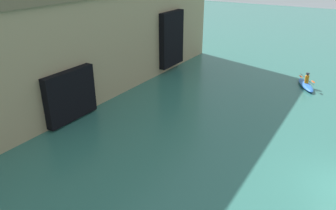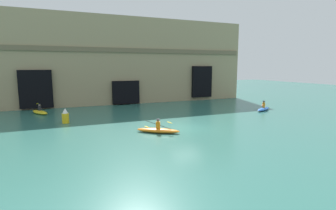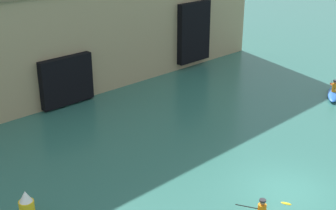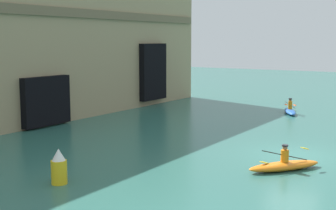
{
  "view_description": "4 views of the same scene",
  "coord_description": "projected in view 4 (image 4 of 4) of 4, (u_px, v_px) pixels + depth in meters",
  "views": [
    {
      "loc": [
        -13.48,
        0.83,
        9.01
      ],
      "look_at": [
        -0.8,
        8.67,
        2.34
      ],
      "focal_mm": 35.0,
      "sensor_mm": 36.0,
      "label": 1
    },
    {
      "loc": [
        -9.7,
        -18.88,
        5.09
      ],
      "look_at": [
        1.18,
        6.71,
        0.93
      ],
      "focal_mm": 28.0,
      "sensor_mm": 36.0,
      "label": 2
    },
    {
      "loc": [
        -15.9,
        -8.87,
        11.16
      ],
      "look_at": [
        1.19,
        8.7,
        1.17
      ],
      "focal_mm": 50.0,
      "sensor_mm": 36.0,
      "label": 3
    },
    {
      "loc": [
        -21.18,
        -6.78,
        5.37
      ],
      "look_at": [
        -0.84,
        6.47,
        1.98
      ],
      "focal_mm": 50.0,
      "sensor_mm": 36.0,
      "label": 4
    }
  ],
  "objects": [
    {
      "name": "ground_plane",
      "position": [
        293.0,
        155.0,
        21.98
      ],
      "size": [
        120.0,
        120.0,
        0.0
      ],
      "primitive_type": "plane",
      "color": "#2D665B"
    },
    {
      "name": "cliff_bluff",
      "position": [
        5.0,
        34.0,
        30.28
      ],
      "size": [
        36.23,
        7.35,
        11.53
      ],
      "color": "#9E8966",
      "rests_on": "ground"
    },
    {
      "name": "kayak_blue",
      "position": [
        290.0,
        111.0,
        34.26
      ],
      "size": [
        3.0,
        1.97,
        1.13
      ],
      "rotation": [
        0.0,
        0.0,
        3.61
      ],
      "color": "blue",
      "rests_on": "ground"
    },
    {
      "name": "kayak_orange",
      "position": [
        284.0,
        165.0,
        19.39
      ],
      "size": [
        3.19,
        2.62,
        1.07
      ],
      "rotation": [
        0.0,
        0.0,
        2.52
      ],
      "color": "orange",
      "rests_on": "ground"
    },
    {
      "name": "marker_buoy",
      "position": [
        59.0,
        167.0,
        17.5
      ],
      "size": [
        0.6,
        0.6,
        1.35
      ],
      "color": "yellow",
      "rests_on": "ground"
    }
  ]
}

